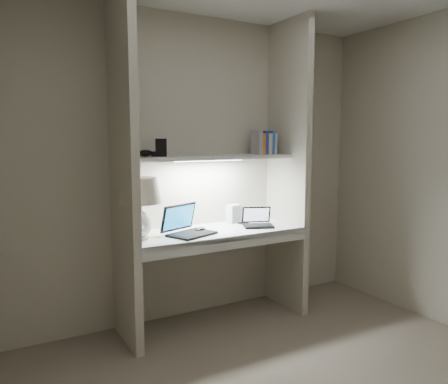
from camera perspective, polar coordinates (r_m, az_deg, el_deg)
back_wall at (r=3.71m, az=-3.29°, el=3.09°), size 3.20×0.01×2.50m
alcove_panel_left at (r=3.18m, az=-12.95°, el=2.27°), size 0.06×0.55×2.50m
alcove_panel_right at (r=3.86m, az=8.34°, el=3.19°), size 0.06×0.55×2.50m
desk at (r=3.53m, az=-1.26°, el=-5.29°), size 1.40×0.55×0.04m
desk_apron at (r=3.32m, az=0.88°, el=-6.63°), size 1.46×0.03×0.10m
shelf at (r=3.54m, az=-2.01°, el=4.54°), size 1.40×0.36×0.03m
strip_light at (r=3.54m, az=-2.01°, el=4.18°), size 0.60×0.04×0.02m
table_lamp at (r=3.20m, az=-10.89°, el=-0.77°), size 0.31×0.31×0.45m
laptop_main at (r=3.38m, az=-4.87°, el=-4.65°), size 0.42×0.40×0.23m
laptop_netbook at (r=3.68m, az=4.40°, el=-3.90°), size 0.30×0.29×0.16m
speaker at (r=3.82m, az=1.26°, el=-2.84°), size 0.13×0.11×0.16m
mouse at (r=3.45m, az=-3.16°, el=-4.94°), size 0.12×0.10×0.04m
cable_coil at (r=3.82m, az=2.53°, el=-3.97°), size 0.13×0.13×0.01m
sticky_note at (r=3.33m, az=-9.31°, el=-5.78°), size 0.08×0.08×0.00m
book_row at (r=3.82m, az=5.23°, el=6.36°), size 0.19×0.13×0.20m
shelf_box at (r=3.38m, az=-8.23°, el=5.76°), size 0.09×0.08×0.14m
shelf_gadget at (r=3.34m, az=-10.24°, el=5.02°), size 0.15×0.13×0.05m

